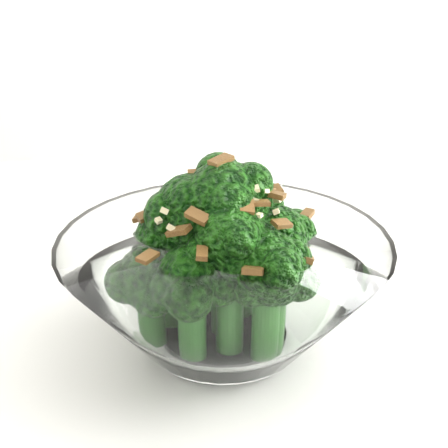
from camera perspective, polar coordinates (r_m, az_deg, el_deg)
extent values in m
cube|color=white|center=(0.48, -2.55, -10.40)|extent=(1.27, 0.91, 0.04)
cylinder|color=white|center=(0.43, 0.00, -10.48)|extent=(0.09, 0.09, 0.01)
cylinder|color=#1F5817|center=(0.41, 0.00, -4.82)|extent=(0.02, 0.02, 0.08)
sphere|color=#1B5510|center=(0.38, 0.00, 2.20)|extent=(0.05, 0.05, 0.05)
cylinder|color=#1F5817|center=(0.43, 1.55, -3.82)|extent=(0.02, 0.02, 0.08)
sphere|color=#1B5510|center=(0.41, 1.62, 2.32)|extent=(0.05, 0.05, 0.05)
cylinder|color=#1F5817|center=(0.42, -2.85, -4.95)|extent=(0.02, 0.02, 0.07)
sphere|color=#1B5510|center=(0.39, -2.99, 1.20)|extent=(0.05, 0.05, 0.05)
cylinder|color=#1F5817|center=(0.39, 0.53, -7.35)|extent=(0.02, 0.02, 0.07)
sphere|color=#1B5510|center=(0.37, 0.56, -1.24)|extent=(0.04, 0.04, 0.04)
cylinder|color=#1F5817|center=(0.42, 4.61, -6.03)|extent=(0.02, 0.02, 0.06)
sphere|color=#1B5510|center=(0.40, 4.80, -1.25)|extent=(0.04, 0.04, 0.04)
cylinder|color=#1F5817|center=(0.42, -4.85, -5.90)|extent=(0.02, 0.02, 0.05)
sphere|color=#1B5510|center=(0.41, -5.04, -1.30)|extent=(0.04, 0.04, 0.04)
cylinder|color=#1F5817|center=(0.39, 4.30, -9.00)|extent=(0.02, 0.02, 0.05)
sphere|color=#1B5510|center=(0.37, 4.47, -4.40)|extent=(0.04, 0.04, 0.04)
cylinder|color=#1F5817|center=(0.39, -2.94, -9.33)|extent=(0.02, 0.02, 0.05)
sphere|color=#1B5510|center=(0.37, -3.05, -4.91)|extent=(0.04, 0.04, 0.04)
cylinder|color=#1F5817|center=(0.45, 4.97, -4.93)|extent=(0.02, 0.02, 0.04)
sphere|color=#1B5510|center=(0.44, 5.11, -1.48)|extent=(0.04, 0.04, 0.04)
cylinder|color=#1F5817|center=(0.41, -6.64, -8.63)|extent=(0.02, 0.02, 0.04)
sphere|color=#1B5510|center=(0.39, -6.84, -5.00)|extent=(0.04, 0.04, 0.04)
cylinder|color=#1F5817|center=(0.46, -0.21, -4.30)|extent=(0.02, 0.02, 0.04)
sphere|color=#1B5510|center=(0.44, -0.22, -0.77)|extent=(0.04, 0.04, 0.04)
cylinder|color=#1F5817|center=(0.44, -0.41, -4.91)|extent=(0.02, 0.02, 0.05)
sphere|color=#1B5510|center=(0.42, -0.42, -0.63)|extent=(0.05, 0.05, 0.05)
cylinder|color=#1F5817|center=(0.39, 3.86, -8.93)|extent=(0.02, 0.02, 0.06)
sphere|color=#1B5510|center=(0.37, 4.03, -3.81)|extent=(0.04, 0.04, 0.04)
cube|color=olive|center=(0.36, -4.17, -0.62)|extent=(0.02, 0.02, 0.01)
cube|color=olive|center=(0.35, -2.03, -2.67)|extent=(0.01, 0.01, 0.00)
cube|color=olive|center=(0.39, -2.24, 4.55)|extent=(0.02, 0.01, 0.01)
cube|color=olive|center=(0.36, -2.40, 0.71)|extent=(0.02, 0.02, 0.01)
cube|color=olive|center=(0.37, 3.14, 1.94)|extent=(0.01, 0.01, 0.00)
cube|color=olive|center=(0.43, -2.10, 2.92)|extent=(0.02, 0.01, 0.01)
cube|color=olive|center=(0.35, 5.04, -2.65)|extent=(0.01, 0.01, 0.01)
cube|color=olive|center=(0.34, 2.68, -4.29)|extent=(0.01, 0.01, 0.01)
cube|color=olive|center=(0.36, -7.00, -2.98)|extent=(0.01, 0.02, 0.00)
cube|color=olive|center=(0.40, 4.34, 3.04)|extent=(0.02, 0.01, 0.01)
cube|color=olive|center=(0.40, 2.69, 4.23)|extent=(0.01, 0.01, 0.01)
cube|color=olive|center=(0.43, 0.61, 3.68)|extent=(0.01, 0.02, 0.01)
cube|color=olive|center=(0.40, -3.61, 3.15)|extent=(0.01, 0.02, 0.01)
cube|color=olive|center=(0.43, -2.25, 2.66)|extent=(0.01, 0.02, 0.01)
cube|color=olive|center=(0.36, 2.06, 1.54)|extent=(0.01, 0.01, 0.01)
cube|color=olive|center=(0.41, -7.67, 0.65)|extent=(0.01, 0.01, 0.01)
cube|color=olive|center=(0.35, 1.68, 0.08)|extent=(0.01, 0.01, 0.01)
cube|color=olive|center=(0.40, -6.95, 0.85)|extent=(0.02, 0.01, 0.01)
cube|color=olive|center=(0.42, 1.04, 3.82)|extent=(0.01, 0.01, 0.01)
cube|color=olive|center=(0.40, 3.69, 3.11)|extent=(0.01, 0.02, 0.01)
cube|color=olive|center=(0.40, -4.27, 3.00)|extent=(0.01, 0.01, 0.01)
cube|color=olive|center=(0.43, -1.24, 3.31)|extent=(0.01, 0.01, 0.01)
cube|color=olive|center=(0.37, 7.53, -3.14)|extent=(0.01, 0.02, 0.01)
cube|color=olive|center=(0.37, 5.30, 0.04)|extent=(0.01, 0.01, 0.01)
cube|color=olive|center=(0.36, 1.49, 0.45)|extent=(0.01, 0.01, 0.01)
cube|color=olive|center=(0.38, 4.55, 2.74)|extent=(0.02, 0.01, 0.01)
cube|color=olive|center=(0.41, -3.28, 3.66)|extent=(0.01, 0.01, 0.01)
cube|color=olive|center=(0.38, -0.27, 5.85)|extent=(0.02, 0.02, 0.00)
cube|color=olive|center=(0.41, 7.61, 0.90)|extent=(0.01, 0.01, 0.00)
cube|color=olive|center=(0.36, 7.02, -2.74)|extent=(0.01, 0.01, 0.01)
cube|color=beige|center=(0.37, -5.47, 1.21)|extent=(0.01, 0.01, 0.01)
cube|color=beige|center=(0.41, 5.11, 2.61)|extent=(0.01, 0.01, 0.01)
cube|color=beige|center=(0.39, 3.45, 3.40)|extent=(0.00, 0.00, 0.00)
cube|color=beige|center=(0.36, 3.26, 0.80)|extent=(0.00, 0.00, 0.00)
cube|color=beige|center=(0.37, 7.24, -2.35)|extent=(0.00, 0.00, 0.00)
cube|color=beige|center=(0.37, 2.91, 2.16)|extent=(0.01, 0.01, 0.00)
cube|color=beige|center=(0.44, -2.59, 3.05)|extent=(0.01, 0.01, 0.01)
cube|color=beige|center=(0.37, 2.95, 3.23)|extent=(0.00, 0.01, 0.01)
cube|color=beige|center=(0.43, -5.27, 2.37)|extent=(0.00, 0.00, 0.00)
cube|color=beige|center=(0.35, 1.65, -1.59)|extent=(0.01, 0.01, 0.00)
cube|color=beige|center=(0.42, -6.94, 1.38)|extent=(0.01, 0.00, 0.00)
cube|color=beige|center=(0.38, 1.83, 4.69)|extent=(0.00, 0.00, 0.00)
cube|color=beige|center=(0.37, 4.79, 1.14)|extent=(0.01, 0.00, 0.00)
cube|color=beige|center=(0.39, -2.56, 3.86)|extent=(0.01, 0.01, 0.01)
cube|color=beige|center=(0.40, -4.76, 2.72)|extent=(0.01, 0.01, 0.00)
cube|color=beige|center=(0.39, 4.96, 2.28)|extent=(0.01, 0.01, 0.01)
cube|color=beige|center=(0.40, -4.79, 3.01)|extent=(0.01, 0.01, 0.01)
cube|color=beige|center=(0.39, 2.54, 4.57)|extent=(0.01, 0.01, 0.00)
cube|color=beige|center=(0.38, 3.82, 2.99)|extent=(0.01, 0.01, 0.00)
cube|color=beige|center=(0.37, -4.90, -0.34)|extent=(0.01, 0.01, 0.01)
cube|color=beige|center=(0.42, 0.55, 4.10)|extent=(0.01, 0.01, 0.00)
cube|color=beige|center=(0.37, 0.60, 4.60)|extent=(0.00, 0.00, 0.00)
cube|color=beige|center=(0.42, -6.07, 1.80)|extent=(0.01, 0.01, 0.00)
cube|color=beige|center=(0.37, 1.12, 4.22)|extent=(0.01, 0.01, 0.00)
cube|color=beige|center=(0.40, -5.71, 1.81)|extent=(0.01, 0.01, 0.00)
cube|color=beige|center=(0.40, -6.73, 1.13)|extent=(0.00, 0.00, 0.00)
cube|color=beige|center=(0.37, -6.00, 0.33)|extent=(0.01, 0.01, 0.00)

